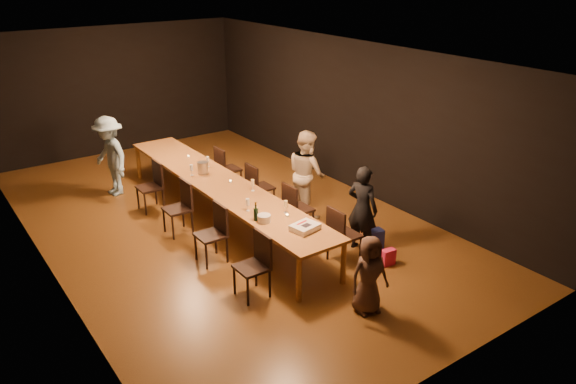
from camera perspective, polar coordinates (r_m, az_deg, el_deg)
ground at (r=10.30m, az=-6.73°, el=-2.89°), size 10.00×10.00×0.00m
room_shell at (r=9.59m, az=-7.30°, el=8.36°), size 6.04×10.04×3.02m
table at (r=10.02m, az=-6.91°, el=0.73°), size 0.90×6.00×0.75m
chair_right_0 at (r=8.76m, az=5.78°, el=-4.30°), size 0.42×0.42×0.93m
chair_right_1 at (r=9.60m, az=1.09°, el=-1.66°), size 0.42×0.42×0.93m
chair_right_2 at (r=10.51m, az=-2.80°, el=0.54°), size 0.42×0.42×0.93m
chair_right_3 at (r=11.47m, az=-6.06°, el=2.39°), size 0.42×0.42×0.93m
chair_left_0 at (r=7.87m, az=-3.72°, el=-7.58°), size 0.42×0.42×0.93m
chair_left_1 at (r=8.79m, az=-7.88°, el=-4.31°), size 0.42×0.42×0.93m
chair_left_2 at (r=9.77m, az=-11.20°, el=-1.65°), size 0.42×0.42×0.93m
chair_left_3 at (r=10.80m, az=-13.90°, el=0.51°), size 0.42×0.42×0.93m
woman_birthday at (r=9.04m, az=7.56°, el=-1.68°), size 0.49×0.61×1.44m
woman_tan at (r=10.22m, az=1.90°, el=1.93°), size 0.70×0.85×1.60m
man_blue at (r=11.63m, az=-17.61°, el=3.48°), size 0.73×1.11×1.61m
child at (r=7.57m, az=8.25°, el=-8.32°), size 0.60×0.46×1.11m
gift_bag_red at (r=8.90m, az=10.14°, el=-6.54°), size 0.23×0.14×0.26m
gift_bag_blue at (r=9.32m, az=8.78°, el=-4.76°), size 0.30×0.23×0.34m
birthday_cake at (r=8.20m, az=1.74°, el=-3.60°), size 0.44×0.37×0.09m
plate_stack at (r=8.44m, az=-2.44°, el=-2.70°), size 0.23×0.23×0.11m
champagne_bottle at (r=8.46m, az=-3.28°, el=-1.96°), size 0.08×0.08×0.30m
ice_bucket at (r=10.44m, az=-8.66°, el=2.46°), size 0.26×0.26×0.22m
wineglass_0 at (r=8.50m, az=-3.28°, el=-2.18°), size 0.06×0.06×0.21m
wineglass_1 at (r=8.71m, az=-0.24°, el=-1.51°), size 0.06×0.06×0.21m
wineglass_2 at (r=8.80m, az=-4.12°, el=-1.30°), size 0.06×0.06×0.21m
wineglass_3 at (r=9.55m, az=-3.61°, el=0.70°), size 0.06×0.06×0.21m
wineglass_4 at (r=10.36m, az=-9.77°, el=2.21°), size 0.06×0.06×0.21m
wineglass_5 at (r=10.75m, az=-8.15°, el=3.07°), size 0.06×0.06×0.21m
tealight_near at (r=8.62m, az=-0.08°, el=-2.41°), size 0.05×0.05×0.03m
tealight_mid at (r=9.97m, az=-5.87°, el=1.06°), size 0.05×0.05×0.03m
tealight_far at (r=11.36m, az=-10.07°, el=3.57°), size 0.05×0.05×0.03m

